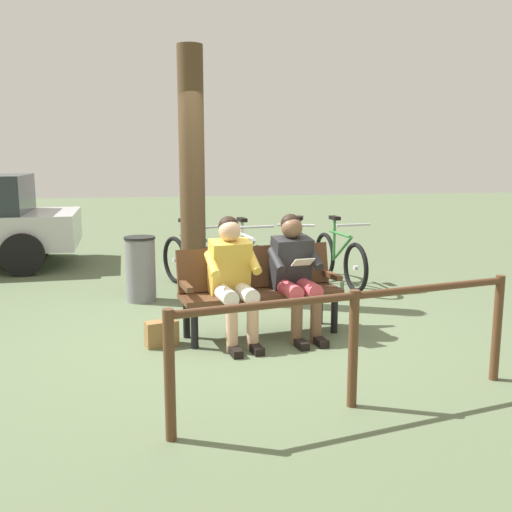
% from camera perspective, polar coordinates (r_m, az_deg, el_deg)
% --- Properties ---
extents(ground_plane, '(40.00, 40.00, 0.00)m').
position_cam_1_polar(ground_plane, '(5.91, -1.69, -7.45)').
color(ground_plane, '#566647').
extents(bench, '(1.65, 0.72, 0.87)m').
position_cam_1_polar(bench, '(5.71, 0.28, -2.78)').
color(bench, '#51331E').
rests_on(bench, ground).
extents(person_reading, '(0.53, 0.81, 1.20)m').
position_cam_1_polar(person_reading, '(5.64, 3.87, -1.32)').
color(person_reading, '#262628').
rests_on(person_reading, ground).
extents(person_companion, '(0.53, 0.81, 1.20)m').
position_cam_1_polar(person_companion, '(5.43, -2.36, -1.76)').
color(person_companion, gold).
rests_on(person_companion, ground).
extents(handbag, '(0.33, 0.21, 0.24)m').
position_cam_1_polar(handbag, '(5.49, -9.37, -7.62)').
color(handbag, olive).
rests_on(handbag, ground).
extents(tree_trunk, '(0.31, 0.31, 3.04)m').
position_cam_1_polar(tree_trunk, '(6.99, -6.38, 7.87)').
color(tree_trunk, '#4C3823').
rests_on(tree_trunk, ground).
extents(litter_bin, '(0.38, 0.38, 0.80)m').
position_cam_1_polar(litter_bin, '(7.15, -11.41, -1.27)').
color(litter_bin, slate).
rests_on(litter_bin, ground).
extents(bicycle_black, '(0.48, 1.68, 0.94)m').
position_cam_1_polar(bicycle_black, '(8.01, 8.28, -0.28)').
color(bicycle_black, black).
rests_on(bicycle_black, ground).
extents(bicycle_silver, '(0.67, 1.61, 0.94)m').
position_cam_1_polar(bicycle_silver, '(7.92, 4.20, -0.31)').
color(bicycle_silver, black).
rests_on(bicycle_silver, ground).
extents(bicycle_orange, '(0.48, 1.67, 0.94)m').
position_cam_1_polar(bicycle_orange, '(7.70, -0.98, -0.58)').
color(bicycle_orange, black).
rests_on(bicycle_orange, ground).
extents(bicycle_purple, '(0.78, 1.55, 0.94)m').
position_cam_1_polar(bicycle_purple, '(7.65, -6.34, -0.72)').
color(bicycle_purple, black).
rests_on(bicycle_purple, ground).
extents(railing_fence, '(2.64, 0.60, 0.85)m').
position_cam_1_polar(railing_fence, '(4.08, 9.71, -7.09)').
color(railing_fence, '#51331E').
rests_on(railing_fence, ground).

